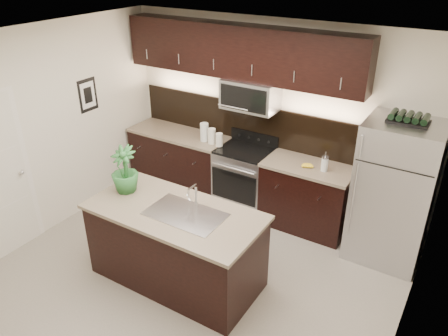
% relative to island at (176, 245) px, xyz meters
% --- Properties ---
extents(ground, '(4.50, 4.50, 0.00)m').
position_rel_island_xyz_m(ground, '(0.13, 0.11, -0.47)').
color(ground, gray).
rests_on(ground, ground).
extents(room_walls, '(4.52, 4.02, 2.71)m').
position_rel_island_xyz_m(room_walls, '(0.02, 0.07, 1.22)').
color(room_walls, silver).
rests_on(room_walls, ground).
extents(counter_run, '(3.51, 0.65, 0.94)m').
position_rel_island_xyz_m(counter_run, '(-0.33, 1.80, -0.00)').
color(counter_run, black).
rests_on(counter_run, ground).
extents(upper_fixtures, '(3.49, 0.40, 1.66)m').
position_rel_island_xyz_m(upper_fixtures, '(-0.30, 1.94, 1.67)').
color(upper_fixtures, black).
rests_on(upper_fixtures, counter_run).
extents(island, '(1.96, 0.96, 0.94)m').
position_rel_island_xyz_m(island, '(0.00, 0.00, 0.00)').
color(island, black).
rests_on(island, ground).
extents(sink_faucet, '(0.84, 0.50, 0.28)m').
position_rel_island_xyz_m(sink_faucet, '(0.15, 0.01, 0.48)').
color(sink_faucet, silver).
rests_on(sink_faucet, island).
extents(refrigerator, '(0.86, 0.77, 1.78)m').
position_rel_island_xyz_m(refrigerator, '(1.93, 1.74, 0.42)').
color(refrigerator, '#B2B2B7').
rests_on(refrigerator, ground).
extents(wine_rack, '(0.44, 0.27, 0.10)m').
position_rel_island_xyz_m(wine_rack, '(1.93, 1.74, 1.35)').
color(wine_rack, black).
rests_on(wine_rack, refrigerator).
extents(plant, '(0.32, 0.32, 0.56)m').
position_rel_island_xyz_m(plant, '(-0.73, 0.05, 0.75)').
color(plant, '#27632C').
rests_on(plant, island).
extents(canisters, '(0.40, 0.16, 0.27)m').
position_rel_island_xyz_m(canisters, '(-0.67, 1.73, 0.59)').
color(canisters, silver).
rests_on(canisters, counter_run).
extents(french_press, '(0.09, 0.09, 0.26)m').
position_rel_island_xyz_m(french_press, '(1.05, 1.75, 0.56)').
color(french_press, silver).
rests_on(french_press, counter_run).
extents(bananas, '(0.19, 0.17, 0.05)m').
position_rel_island_xyz_m(bananas, '(0.80, 1.72, 0.49)').
color(bananas, yellow).
rests_on(bananas, counter_run).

